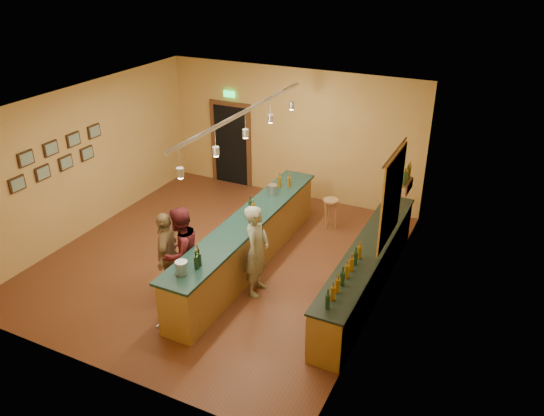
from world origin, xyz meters
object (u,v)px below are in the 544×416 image
at_px(bar_stool, 331,205).
at_px(back_counter, 367,268).
at_px(customer_a, 181,252).
at_px(bartender, 257,251).
at_px(tasting_bar, 248,239).
at_px(customer_b, 167,253).

bearing_deg(bar_stool, back_counter, -54.58).
bearing_deg(customer_a, bartender, 125.64).
xyz_separation_m(back_counter, bar_stool, (-1.44, 2.02, 0.07)).
relative_size(customer_a, bar_stool, 2.45).
distance_m(back_counter, tasting_bar, 2.35).
bearing_deg(bar_stool, tasting_bar, -112.22).
xyz_separation_m(customer_a, customer_b, (-0.26, -0.05, -0.06)).
bearing_deg(back_counter, customer_a, -153.21).
distance_m(bartender, customer_b, 1.59).
bearing_deg(customer_b, back_counter, 95.43).
bearing_deg(customer_b, bartender, 95.03).
xyz_separation_m(bartender, customer_a, (-1.18, -0.63, -0.01)).
bearing_deg(back_counter, bar_stool, 125.42).
xyz_separation_m(customer_a, bar_stool, (1.53, 3.52, -0.30)).
distance_m(tasting_bar, bar_stool, 2.38).
bearing_deg(customer_b, bar_stool, 133.19).
bearing_deg(customer_b, customer_a, 80.22).
relative_size(back_counter, customer_b, 2.85).
bearing_deg(bar_stool, customer_a, -113.50).
xyz_separation_m(bartender, customer_b, (-1.44, -0.68, -0.07)).
height_order(back_counter, tasting_bar, tasting_bar).
relative_size(tasting_bar, bartender, 2.95).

